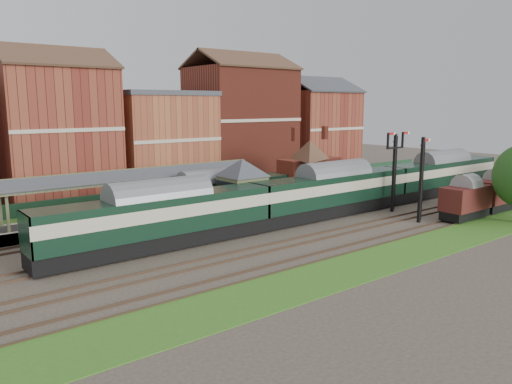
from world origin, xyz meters
TOP-DOWN VIEW (x-y plane):
  - ground at (0.00, 0.00)m, footprint 160.00×160.00m
  - grass_back at (0.00, 16.00)m, footprint 90.00×4.50m
  - grass_front at (0.00, -12.00)m, footprint 90.00×5.00m
  - fence at (0.00, 18.00)m, footprint 90.00×0.12m
  - platform at (-5.00, 9.75)m, footprint 55.00×3.40m
  - signal_box at (-3.00, 3.25)m, footprint 5.40×5.40m
  - brick_hut at (5.00, 3.25)m, footprint 3.20×2.64m
  - station_building at (12.00, 9.75)m, footprint 8.10×8.10m
  - canopy at (-11.00, 9.75)m, footprint 26.00×3.89m
  - semaphore_bracket at (12.04, -2.50)m, footprint 3.60×0.25m
  - semaphore_siding at (10.02, -7.00)m, footprint 1.23×0.25m
  - town_backdrop at (-0.18, 25.00)m, footprint 69.00×10.00m
  - dmu_train at (5.92, 0.00)m, footprint 57.50×3.02m
  - platform_railcar at (-4.02, 6.50)m, footprint 16.95×2.67m
  - goods_van_a at (14.55, -9.00)m, footprint 5.59×2.42m
  - goods_van_b at (20.75, -9.00)m, footprint 5.69×2.47m

SIDE VIEW (x-z plane):
  - ground at x=0.00m, z-range 0.00..0.00m
  - grass_back at x=0.00m, z-range 0.00..0.06m
  - grass_front at x=0.00m, z-range 0.00..0.06m
  - platform at x=-5.00m, z-range 0.00..1.00m
  - fence at x=0.00m, z-range 0.00..1.50m
  - brick_hut at x=5.00m, z-range -0.28..2.67m
  - goods_van_a at x=14.55m, z-range 0.24..3.64m
  - goods_van_b at x=20.75m, z-range 0.25..3.70m
  - platform_railcar at x=-4.02m, z-range 0.34..4.24m
  - dmu_train at x=5.92m, z-range 0.36..4.78m
  - signal_box at x=-3.00m, z-range 0.19..6.19m
  - station_building at x=12.00m, z-range 1.01..6.91m
  - semaphore_siding at x=10.02m, z-range 0.16..8.16m
  - canopy at x=-11.00m, z-range 2.54..6.62m
  - semaphore_bracket at x=12.04m, z-range 0.54..8.72m
  - town_backdrop at x=-0.18m, z-range -1.00..15.00m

